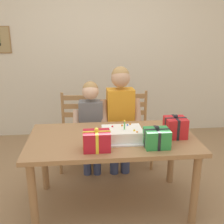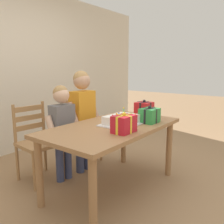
# 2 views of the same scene
# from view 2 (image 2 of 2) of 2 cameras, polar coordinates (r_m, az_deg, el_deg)

# --- Properties ---
(ground_plane) EXTENTS (20.00, 20.00, 0.00)m
(ground_plane) POSITION_cam_2_polar(r_m,az_deg,el_deg) (2.77, 0.16, -18.09)
(ground_plane) COLOR #997551
(back_wall) EXTENTS (6.40, 0.11, 2.60)m
(back_wall) POSITION_cam_2_polar(r_m,az_deg,el_deg) (3.96, -23.68, 9.34)
(back_wall) COLOR beige
(back_wall) RESTS_ON ground
(dining_table) EXTENTS (1.56, 0.85, 0.73)m
(dining_table) POSITION_cam_2_polar(r_m,az_deg,el_deg) (2.52, 0.17, -5.34)
(dining_table) COLOR #9E7047
(dining_table) RESTS_ON ground
(birthday_cake) EXTENTS (0.44, 0.34, 0.19)m
(birthday_cake) POSITION_cam_2_polar(r_m,az_deg,el_deg) (2.52, 2.33, -2.02)
(birthday_cake) COLOR silver
(birthday_cake) RESTS_ON dining_table
(gift_box_red_large) EXTENTS (0.20, 0.19, 0.22)m
(gift_box_red_large) POSITION_cam_2_polar(r_m,az_deg,el_deg) (2.93, 7.81, 0.58)
(gift_box_red_large) COLOR red
(gift_box_red_large) RESTS_ON dining_table
(gift_box_beside_cake) EXTENTS (0.23, 0.16, 0.20)m
(gift_box_beside_cake) POSITION_cam_2_polar(r_m,az_deg,el_deg) (2.21, 2.92, -2.92)
(gift_box_beside_cake) COLOR red
(gift_box_beside_cake) RESTS_ON dining_table
(gift_box_corner_small) EXTENTS (0.22, 0.18, 0.20)m
(gift_box_corner_small) POSITION_cam_2_polar(r_m,az_deg,el_deg) (2.65, 9.09, -0.84)
(gift_box_corner_small) COLOR #2D8E42
(gift_box_corner_small) RESTS_ON dining_table
(chair_left) EXTENTS (0.45, 0.45, 0.92)m
(chair_left) POSITION_cam_2_polar(r_m,az_deg,el_deg) (2.95, -17.76, -6.89)
(chair_left) COLOR #A87A4C
(chair_left) RESTS_ON ground
(chair_right) EXTENTS (0.44, 0.44, 0.92)m
(chair_right) POSITION_cam_2_polar(r_m,az_deg,el_deg) (3.38, -7.81, -4.24)
(chair_right) COLOR #A87A4C
(chair_right) RESTS_ON ground
(child_older) EXTENTS (0.47, 0.27, 1.30)m
(child_older) POSITION_cam_2_polar(r_m,az_deg,el_deg) (2.98, -7.16, 0.14)
(child_older) COLOR #38426B
(child_older) RESTS_ON ground
(child_younger) EXTENTS (0.42, 0.24, 1.14)m
(child_younger) POSITION_cam_2_polar(r_m,az_deg,el_deg) (2.78, -11.98, -2.83)
(child_younger) COLOR #38426B
(child_younger) RESTS_ON ground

